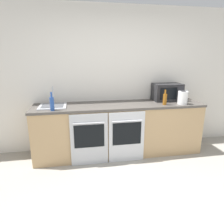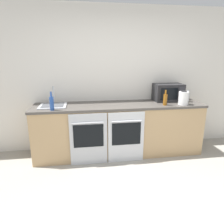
% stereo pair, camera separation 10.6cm
% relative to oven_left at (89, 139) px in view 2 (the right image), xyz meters
% --- Properties ---
extents(ground_plane, '(16.00, 16.00, 0.00)m').
position_rel_oven_left_xyz_m(ground_plane, '(0.56, -1.34, -0.44)').
color(ground_plane, gray).
extents(wall_back, '(10.00, 0.06, 2.60)m').
position_rel_oven_left_xyz_m(wall_back, '(0.56, 0.71, 0.86)').
color(wall_back, silver).
rests_on(wall_back, ground_plane).
extents(counter_back, '(2.96, 0.68, 0.92)m').
position_rel_oven_left_xyz_m(counter_back, '(0.56, 0.35, 0.02)').
color(counter_back, tan).
rests_on(counter_back, ground_plane).
extents(oven_left, '(0.60, 0.06, 0.87)m').
position_rel_oven_left_xyz_m(oven_left, '(0.00, 0.00, 0.00)').
color(oven_left, '#B7BABF').
rests_on(oven_left, ground_plane).
extents(oven_right, '(0.60, 0.06, 0.87)m').
position_rel_oven_left_xyz_m(oven_right, '(0.62, 0.00, 0.00)').
color(oven_right, silver).
rests_on(oven_right, ground_plane).
extents(microwave, '(0.52, 0.33, 0.32)m').
position_rel_oven_left_xyz_m(microwave, '(1.51, 0.49, 0.64)').
color(microwave, '#232326').
rests_on(microwave, counter_back).
extents(bottle_amber, '(0.07, 0.07, 0.26)m').
position_rel_oven_left_xyz_m(bottle_amber, '(1.32, 0.16, 0.58)').
color(bottle_amber, '#8C5114').
rests_on(bottle_amber, counter_back).
extents(bottle_blue, '(0.06, 0.06, 0.29)m').
position_rel_oven_left_xyz_m(bottle_blue, '(-0.54, 0.10, 0.59)').
color(bottle_blue, '#234793').
rests_on(bottle_blue, counter_back).
extents(bottle_clear, '(0.07, 0.07, 0.21)m').
position_rel_oven_left_xyz_m(bottle_clear, '(1.85, 0.39, 0.56)').
color(bottle_clear, silver).
rests_on(bottle_clear, counter_back).
extents(kettle, '(0.17, 0.17, 0.24)m').
position_rel_oven_left_xyz_m(kettle, '(1.65, 0.15, 0.59)').
color(kettle, white).
rests_on(kettle, counter_back).
extents(sink, '(0.44, 0.44, 0.31)m').
position_rel_oven_left_xyz_m(sink, '(-0.57, 0.38, 0.50)').
color(sink, '#B7BABF').
rests_on(sink, counter_back).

